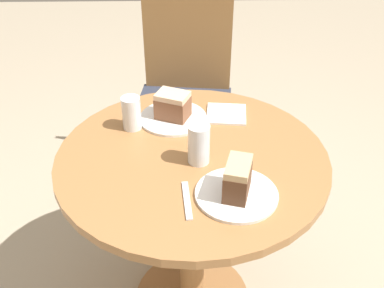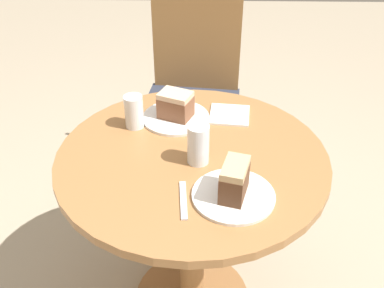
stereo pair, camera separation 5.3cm
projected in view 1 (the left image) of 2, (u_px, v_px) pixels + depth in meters
name	position (u px, v px, depth m)	size (l,w,h in m)	color
table	(192.00, 199.00, 1.55)	(0.87, 0.87, 0.75)	#9E6B3D
chair	(185.00, 94.00, 2.29)	(0.52, 0.51, 0.95)	olive
plate_near	(236.00, 194.00, 1.27)	(0.24, 0.24, 0.01)	white
plate_far	(173.00, 118.00, 1.61)	(0.24, 0.24, 0.01)	white
cake_slice_near	(238.00, 179.00, 1.24)	(0.09, 0.13, 0.10)	brown
cake_slice_far	(173.00, 105.00, 1.58)	(0.14, 0.12, 0.09)	brown
glass_lemonade	(132.00, 115.00, 1.54)	(0.07, 0.07, 0.12)	beige
glass_water	(199.00, 146.00, 1.37)	(0.07, 0.07, 0.13)	silver
napkin_stack	(226.00, 114.00, 1.63)	(0.16, 0.16, 0.01)	white
fork	(187.00, 200.00, 1.25)	(0.03, 0.16, 0.00)	silver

